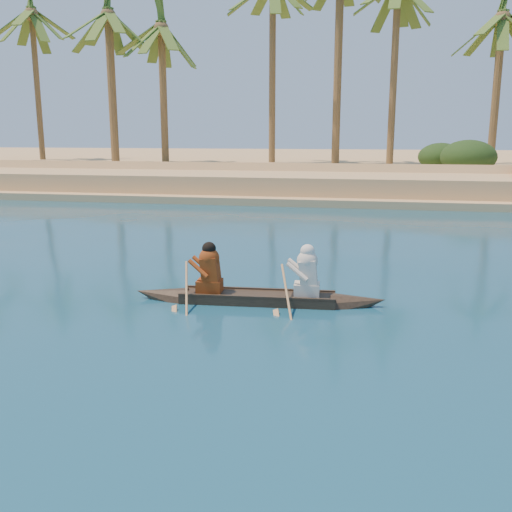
# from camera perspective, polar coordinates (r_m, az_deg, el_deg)

# --- Properties ---
(sandy_embankment) EXTENTS (150.00, 51.00, 1.50)m
(sandy_embankment) POSITION_cam_1_polar(r_m,az_deg,el_deg) (52.22, 16.70, 8.48)
(sandy_embankment) COLOR tan
(sandy_embankment) RESTS_ON ground
(palm_grove) EXTENTS (110.00, 14.00, 16.00)m
(palm_grove) POSITION_cam_1_polar(r_m,az_deg,el_deg) (40.57, 19.00, 17.98)
(palm_grove) COLOR #426122
(palm_grove) RESTS_ON ground
(shrub_cluster) EXTENTS (100.00, 6.00, 2.40)m
(shrub_cluster) POSITION_cam_1_polar(r_m,az_deg,el_deg) (36.93, 18.98, 8.02)
(shrub_cluster) COLOR #173212
(shrub_cluster) RESTS_ON ground
(canoe) EXTENTS (5.34, 1.04, 1.46)m
(canoe) POSITION_cam_1_polar(r_m,az_deg,el_deg) (11.98, 0.17, -3.37)
(canoe) COLOR #3A2B1F
(canoe) RESTS_ON ground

